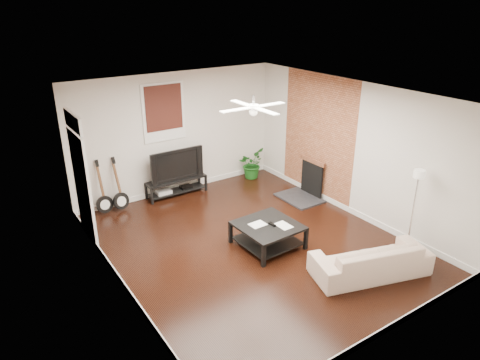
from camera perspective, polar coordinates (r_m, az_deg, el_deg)
name	(u,v)px	position (r m, az deg, el deg)	size (l,w,h in m)	color
room	(253,174)	(7.73, 1.65, 0.76)	(5.01, 6.01, 2.81)	black
brick_accent	(318,137)	(9.97, 10.06, 5.49)	(0.02, 2.20, 2.80)	#975130
fireplace	(306,179)	(10.10, 8.52, 0.14)	(0.80, 1.10, 0.92)	black
window_back	(164,112)	(9.90, -9.88, 8.69)	(1.00, 0.06, 1.30)	#3D1710
door_left	(82,177)	(8.48, -19.84, 0.31)	(0.08, 1.00, 2.50)	white
tv_stand	(177,187)	(10.33, -8.24, -0.87)	(1.43, 0.38, 0.40)	black
tv	(175,164)	(10.14, -8.47, 2.11)	(1.28, 0.17, 0.74)	black
coffee_table	(268,235)	(8.18, 3.63, -7.16)	(1.05, 1.05, 0.44)	black
sofa	(370,259)	(7.68, 16.60, -9.79)	(1.95, 0.76, 0.57)	#BCA78D
floor_lamp	(413,212)	(8.31, 21.57, -3.85)	(0.26, 0.26, 1.59)	silver
potted_plant	(251,164)	(11.16, 1.46, 2.13)	(0.67, 0.58, 0.74)	#19591A
guitar_left	(103,188)	(9.62, -17.44, -1.00)	(0.37, 0.26, 1.19)	black
guitar_right	(119,185)	(9.68, -15.43, -0.60)	(0.37, 0.26, 1.19)	black
ceiling_fan	(253,107)	(7.37, 1.75, 9.46)	(1.24, 1.24, 0.32)	white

